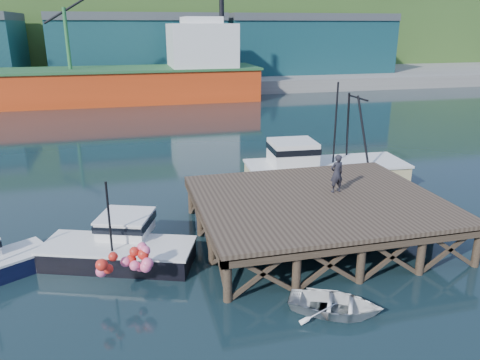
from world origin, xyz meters
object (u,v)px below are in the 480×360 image
object	(u,v)px
dinghy	(335,304)
dockworker	(337,173)
boat_black	(120,246)
trawler	(323,168)

from	to	relation	value
dinghy	dockworker	xyz separation A→B (m)	(3.17, 6.99, 2.76)
dinghy	dockworker	world-z (taller)	dockworker
dockworker	boat_black	bearing A→B (deg)	-3.49
boat_black	dockworker	size ratio (longest dim) A/B	3.60
dockworker	trawler	bearing A→B (deg)	-116.23
boat_black	dinghy	world-z (taller)	boat_black
boat_black	trawler	xyz separation A→B (m)	(12.99, 7.01, 0.67)
trawler	dinghy	xyz separation A→B (m)	(-5.24, -13.18, -1.07)
boat_black	dockworker	distance (m)	11.21
boat_black	dinghy	bearing A→B (deg)	-18.39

